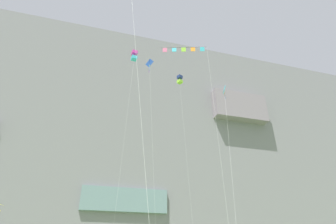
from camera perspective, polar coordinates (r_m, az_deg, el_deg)
cliff_face at (r=75.39m, az=-9.51°, el=-7.98°), size 180.00×29.99×57.26m
kite_delta_low_center at (r=40.84m, az=-31.08°, el=-17.24°), size 1.73×5.19×8.42m
kite_diamond_upper_mid at (r=43.67m, az=-3.75°, el=7.35°), size 2.29×1.67×31.79m
kite_box_high_right at (r=48.77m, az=-7.01°, el=11.42°), size 1.97×2.56×34.95m
kite_banner_front_field at (r=30.28m, az=3.76°, el=11.22°), size 5.15×2.57×23.63m
kite_diamond_low_right at (r=30.19m, az=11.76°, el=2.50°), size 2.91×4.61×20.33m
kite_box_mid_center at (r=52.24m, az=2.46°, el=6.63°), size 1.93×2.01×33.78m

